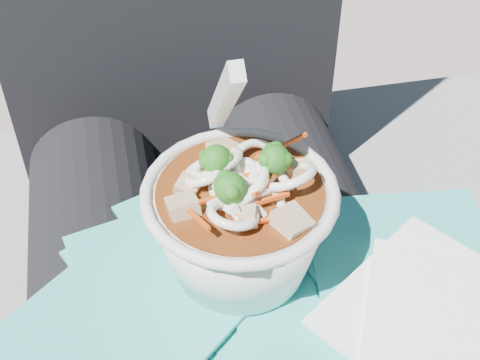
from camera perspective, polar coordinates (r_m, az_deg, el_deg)
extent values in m
cube|color=slate|center=(0.92, -3.06, -14.82)|extent=(1.00, 0.51, 0.45)
cylinder|color=black|center=(0.60, -11.15, -13.36)|extent=(0.14, 0.48, 0.14)
cylinder|color=black|center=(0.62, 7.65, -10.24)|extent=(0.14, 0.48, 0.14)
cube|color=#2AB1A8|center=(0.51, -5.29, -12.80)|extent=(0.16, 0.16, 0.00)
cube|color=#2AB1A8|center=(0.57, 0.80, -4.46)|extent=(0.22, 0.23, 0.00)
cube|color=#2AB1A8|center=(0.51, 2.53, -12.37)|extent=(0.17, 0.19, 0.00)
cube|color=#2AB1A8|center=(0.54, -1.76, -7.25)|extent=(0.25, 0.24, 0.00)
cube|color=#2AB1A8|center=(0.54, 2.01, -7.19)|extent=(0.22, 0.22, 0.00)
cube|color=#2AB1A8|center=(0.54, -3.16, -6.68)|extent=(0.22, 0.18, 0.00)
cube|color=#2AB1A8|center=(0.54, -1.34, -6.49)|extent=(0.15, 0.15, 0.00)
cube|color=#2AB1A8|center=(0.54, 12.99, -7.24)|extent=(0.15, 0.14, 0.00)
cube|color=#2AB1A8|center=(0.54, 14.23, -7.13)|extent=(0.17, 0.18, 0.00)
cube|color=#2AB1A8|center=(0.51, -8.63, -10.57)|extent=(0.23, 0.23, 0.00)
cube|color=white|center=(0.51, 16.90, -11.34)|extent=(0.20, 0.20, 0.00)
cube|color=white|center=(0.51, 17.09, -10.46)|extent=(0.15, 0.15, 0.00)
torus|color=silver|center=(0.47, 0.00, -1.07)|extent=(0.14, 0.14, 0.01)
cylinder|color=#4F220B|center=(0.47, 0.00, -1.33)|extent=(0.12, 0.12, 0.01)
torus|color=white|center=(0.47, 0.21, -0.62)|extent=(0.06, 0.06, 0.04)
torus|color=white|center=(0.49, 1.77, 1.04)|extent=(0.05, 0.06, 0.04)
torus|color=white|center=(0.47, -3.03, 0.74)|extent=(0.05, 0.05, 0.03)
torus|color=white|center=(0.44, -0.61, -2.92)|extent=(0.05, 0.05, 0.02)
torus|color=white|center=(0.48, -1.93, 1.42)|extent=(0.05, 0.05, 0.03)
torus|color=white|center=(0.45, 1.52, -2.13)|extent=(0.05, 0.05, 0.03)
torus|color=white|center=(0.47, -0.10, -0.47)|extent=(0.03, 0.03, 0.02)
torus|color=white|center=(0.47, -0.16, -0.98)|extent=(0.04, 0.04, 0.03)
torus|color=white|center=(0.47, -0.01, -0.31)|extent=(0.06, 0.05, 0.04)
torus|color=white|center=(0.47, 4.26, 0.26)|extent=(0.05, 0.05, 0.03)
torus|color=white|center=(0.47, -0.65, 0.15)|extent=(0.05, 0.05, 0.02)
torus|color=white|center=(0.46, -0.03, -0.71)|extent=(0.05, 0.05, 0.04)
cylinder|color=white|center=(0.45, -0.61, -1.54)|extent=(0.01, 0.04, 0.01)
cylinder|color=white|center=(0.47, -1.63, -0.04)|extent=(0.01, 0.03, 0.03)
cylinder|color=white|center=(0.47, 3.50, 0.41)|extent=(0.02, 0.03, 0.01)
cylinder|color=white|center=(0.45, -1.40, -1.58)|extent=(0.03, 0.02, 0.01)
cylinder|color=white|center=(0.45, 0.98, -1.87)|extent=(0.02, 0.02, 0.02)
cylinder|color=#77994A|center=(0.48, 2.92, 0.68)|extent=(0.01, 0.01, 0.01)
sphere|color=#155313|center=(0.47, 2.97, 1.77)|extent=(0.02, 0.02, 0.02)
sphere|color=#155313|center=(0.47, 3.09, 2.66)|extent=(0.01, 0.01, 0.01)
sphere|color=#155313|center=(0.47, 2.69, 2.55)|extent=(0.01, 0.01, 0.01)
sphere|color=#155313|center=(0.46, 2.22, 1.73)|extent=(0.01, 0.01, 0.01)
sphere|color=#155313|center=(0.47, 3.87, 1.78)|extent=(0.01, 0.01, 0.01)
cylinder|color=#77994A|center=(0.48, -1.99, 0.63)|extent=(0.01, 0.01, 0.01)
sphere|color=#155313|center=(0.47, -2.03, 1.71)|extent=(0.02, 0.02, 0.02)
sphere|color=#155313|center=(0.46, -2.87, 1.59)|extent=(0.01, 0.01, 0.01)
sphere|color=#155313|center=(0.47, -1.76, 2.28)|extent=(0.01, 0.01, 0.01)
sphere|color=#155313|center=(0.47, -1.13, 1.74)|extent=(0.01, 0.01, 0.01)
sphere|color=#155313|center=(0.47, -2.88, 2.04)|extent=(0.01, 0.01, 0.01)
cylinder|color=#77994A|center=(0.45, -0.80, -1.79)|extent=(0.01, 0.01, 0.01)
sphere|color=#155313|center=(0.45, -0.82, -0.70)|extent=(0.02, 0.02, 0.02)
sphere|color=#155313|center=(0.44, -0.70, -1.04)|extent=(0.01, 0.01, 0.01)
sphere|color=#155313|center=(0.45, -1.61, -0.27)|extent=(0.01, 0.01, 0.01)
sphere|color=#155313|center=(0.45, -1.29, 0.23)|extent=(0.01, 0.01, 0.01)
sphere|color=#155313|center=(0.45, -1.36, -0.13)|extent=(0.01, 0.01, 0.01)
cube|color=#DE4B12|center=(0.44, 2.34, -3.44)|extent=(0.04, 0.01, 0.01)
cube|color=#DE4B12|center=(0.49, 3.54, 2.85)|extent=(0.04, 0.02, 0.01)
cube|color=#DE4B12|center=(0.46, -1.21, -1.31)|extent=(0.04, 0.02, 0.01)
cube|color=#DE4B12|center=(0.44, -4.03, -2.94)|extent=(0.02, 0.04, 0.01)
cube|color=#DE4B12|center=(0.48, 2.16, 0.42)|extent=(0.00, 0.04, 0.00)
cube|color=#DE4B12|center=(0.47, 1.40, 0.55)|extent=(0.05, 0.01, 0.01)
cube|color=#DE4B12|center=(0.46, 2.56, 0.00)|extent=(0.03, 0.04, 0.01)
cube|color=#DE4B12|center=(0.45, 1.86, -1.85)|extent=(0.04, 0.01, 0.01)
cube|color=tan|center=(0.48, 4.97, 0.98)|extent=(0.02, 0.02, 0.01)
cube|color=tan|center=(0.49, 3.05, 1.79)|extent=(0.02, 0.02, 0.01)
cube|color=tan|center=(0.49, -1.42, 2.52)|extent=(0.03, 0.03, 0.02)
cube|color=tan|center=(0.47, -4.47, -0.55)|extent=(0.02, 0.02, 0.01)
cube|color=tan|center=(0.46, -4.90, -2.30)|extent=(0.02, 0.02, 0.02)
cube|color=tan|center=(0.44, 0.72, -3.16)|extent=(0.02, 0.02, 0.01)
cube|color=tan|center=(0.45, 4.35, -3.68)|extent=(0.03, 0.03, 0.02)
ellipsoid|color=white|center=(0.46, -0.14, -1.44)|extent=(0.03, 0.04, 0.01)
cube|color=white|center=(0.46, -1.33, 6.97)|extent=(0.01, 0.09, 0.11)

